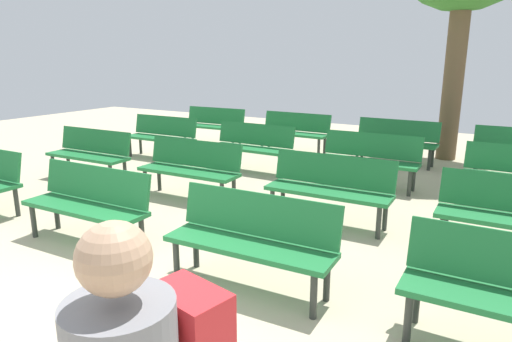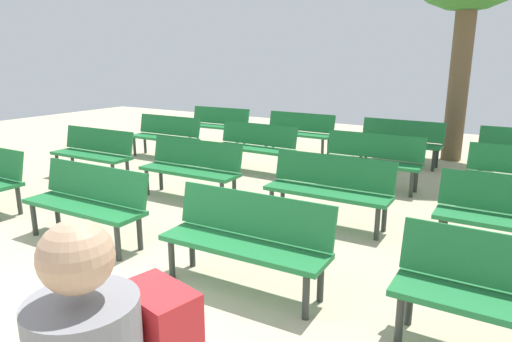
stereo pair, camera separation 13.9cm
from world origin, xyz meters
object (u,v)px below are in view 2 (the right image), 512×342
(bench_r1_c0, at_px, (94,151))
(bench_r2_c2, at_px, (372,157))
(bench_r1_c2, at_px, (329,186))
(bench_r0_c2, at_px, (247,236))
(bench_r3_c1, at_px, (298,130))
(bench_r2_c1, at_px, (255,144))
(bench_r0_c1, at_px, (88,199))
(bench_r1_c1, at_px, (192,166))
(bench_r2_c0, at_px, (166,134))
(bench_r3_c2, at_px, (400,139))
(bench_r3_c0, at_px, (218,123))

(bench_r1_c0, xyz_separation_m, bench_r2_c2, (4.31, 2.01, 0.00))
(bench_r1_c2, bearing_deg, bench_r0_c2, -91.42)
(bench_r3_c1, bearing_deg, bench_r2_c1, -87.53)
(bench_r1_c0, relative_size, bench_r2_c1, 1.00)
(bench_r0_c1, distance_m, bench_r0_c2, 2.16)
(bench_r1_c1, distance_m, bench_r2_c0, 2.99)
(bench_r0_c1, distance_m, bench_r2_c2, 4.42)
(bench_r0_c1, relative_size, bench_r1_c1, 1.00)
(bench_r2_c0, relative_size, bench_r2_c1, 1.00)
(bench_r2_c2, distance_m, bench_r3_c1, 2.94)
(bench_r2_c2, distance_m, bench_r3_c2, 1.89)
(bench_r2_c0, bearing_deg, bench_r3_c1, 41.05)
(bench_r1_c2, bearing_deg, bench_r2_c2, 90.14)
(bench_r2_c1, relative_size, bench_r3_c0, 0.99)
(bench_r3_c0, bearing_deg, bench_r1_c2, -41.82)
(bench_r1_c2, bearing_deg, bench_r0_c1, -138.97)
(bench_r0_c1, bearing_deg, bench_r2_c2, 59.95)
(bench_r0_c1, height_order, bench_r1_c2, same)
(bench_r0_c2, relative_size, bench_r3_c2, 1.01)
(bench_r2_c2, bearing_deg, bench_r1_c1, -138.27)
(bench_r3_c0, xyz_separation_m, bench_r3_c2, (4.40, 0.06, 0.00))
(bench_r1_c1, bearing_deg, bench_r0_c1, -90.90)
(bench_r1_c0, distance_m, bench_r2_c1, 2.88)
(bench_r0_c2, distance_m, bench_r2_c2, 3.86)
(bench_r2_c1, bearing_deg, bench_r1_c1, -87.14)
(bench_r1_c0, height_order, bench_r3_c1, same)
(bench_r1_c0, relative_size, bench_r2_c0, 1.00)
(bench_r2_c1, height_order, bench_r3_c1, same)
(bench_r2_c2, relative_size, bench_r3_c1, 1.00)
(bench_r2_c1, xyz_separation_m, bench_r3_c1, (-0.05, 1.92, 0.00))
(bench_r1_c2, height_order, bench_r3_c1, same)
(bench_r3_c0, height_order, bench_r3_c1, same)
(bench_r2_c1, relative_size, bench_r2_c2, 1.00)
(bench_r2_c2, height_order, bench_r3_c0, same)
(bench_r1_c1, bearing_deg, bench_r1_c2, -0.01)
(bench_r3_c1, xyz_separation_m, bench_r3_c2, (2.23, 0.00, 0.00))
(bench_r0_c2, bearing_deg, bench_r3_c0, 126.27)
(bench_r2_c1, distance_m, bench_r2_c2, 2.21)
(bench_r1_c1, xyz_separation_m, bench_r2_c2, (2.14, 1.98, 0.00))
(bench_r1_c1, relative_size, bench_r1_c2, 1.00)
(bench_r0_c2, bearing_deg, bench_r2_c0, 137.63)
(bench_r2_c2, bearing_deg, bench_r2_c0, 179.61)
(bench_r2_c1, bearing_deg, bench_r1_c2, -39.05)
(bench_r3_c0, relative_size, bench_r3_c2, 1.01)
(bench_r1_c1, distance_m, bench_r3_c1, 3.87)
(bench_r2_c1, xyz_separation_m, bench_r2_c2, (2.21, 0.04, 0.00))
(bench_r3_c2, bearing_deg, bench_r3_c1, -179.31)
(bench_r0_c2, xyz_separation_m, bench_r1_c2, (0.00, 1.94, 0.00))
(bench_r0_c1, xyz_separation_m, bench_r3_c1, (-0.15, 5.77, 0.00))
(bench_r0_c1, distance_m, bench_r1_c0, 2.89)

